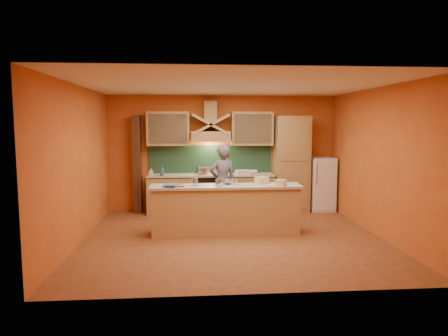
{
  "coord_description": "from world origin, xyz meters",
  "views": [
    {
      "loc": [
        -0.73,
        -7.23,
        2.11
      ],
      "look_at": [
        -0.09,
        0.9,
        1.21
      ],
      "focal_mm": 32.0,
      "sensor_mm": 36.0,
      "label": 1
    }
  ],
  "objects": [
    {
      "name": "jar_large",
      "position": [
        -0.69,
        0.32,
        1.02
      ],
      "size": [
        0.16,
        0.16,
        0.14
      ],
      "primitive_type": "cylinder",
      "rotation": [
        0.0,
        0.0,
        0.33
      ],
      "color": "silver",
      "rests_on": "island_top"
    },
    {
      "name": "hood_chimney",
      "position": [
        -0.3,
        2.35,
        2.4
      ],
      "size": [
        0.3,
        0.3,
        0.5
      ],
      "primitive_type": "cube",
      "color": "#AB844E",
      "rests_on": "wall_back"
    },
    {
      "name": "jar_small",
      "position": [
        -0.24,
        0.16,
        1.02
      ],
      "size": [
        0.14,
        0.14,
        0.14
      ],
      "primitive_type": "cylinder",
      "rotation": [
        0.0,
        0.0,
        0.1
      ],
      "color": "silver",
      "rests_on": "island_top"
    },
    {
      "name": "base_cabinet_right",
      "position": [
        0.65,
        2.2,
        0.43
      ],
      "size": [
        1.1,
        0.6,
        0.86
      ],
      "primitive_type": "cube",
      "color": "#AB844E",
      "rests_on": "floor"
    },
    {
      "name": "mixing_bowl",
      "position": [
        -0.01,
        0.44,
        0.98
      ],
      "size": [
        0.37,
        0.37,
        0.08
      ],
      "primitive_type": "imported",
      "rotation": [
        0.0,
        0.0,
        -0.18
      ],
      "color": "white",
      "rests_on": "island_top"
    },
    {
      "name": "wall_back",
      "position": [
        0.0,
        2.5,
        1.4
      ],
      "size": [
        5.5,
        0.02,
        2.8
      ],
      "primitive_type": "cube",
      "color": "#CE6328",
      "rests_on": "floor"
    },
    {
      "name": "island_top",
      "position": [
        -0.1,
        0.3,
        0.92
      ],
      "size": [
        2.9,
        0.62,
        0.05
      ],
      "primitive_type": "cube",
      "color": "#BEB4A1",
      "rests_on": "island_body"
    },
    {
      "name": "island_body",
      "position": [
        -0.1,
        0.3,
        0.44
      ],
      "size": [
        2.8,
        0.55,
        0.88
      ],
      "primitive_type": "cube",
      "color": "tan",
      "rests_on": "floor"
    },
    {
      "name": "pantry_column",
      "position": [
        1.65,
        2.2,
        1.15
      ],
      "size": [
        0.8,
        0.6,
        2.3
      ],
      "primitive_type": "cube",
      "color": "#AB844E",
      "rests_on": "floor"
    },
    {
      "name": "backsplash",
      "position": [
        -0.3,
        2.48,
        1.25
      ],
      "size": [
        3.0,
        0.03,
        0.7
      ],
      "primitive_type": "cube",
      "color": "#19392A",
      "rests_on": "wall_back"
    },
    {
      "name": "wall_front",
      "position": [
        0.0,
        -2.5,
        1.4
      ],
      "size": [
        5.5,
        0.02,
        2.8
      ],
      "primitive_type": "cube",
      "color": "#CE6328",
      "rests_on": "floor"
    },
    {
      "name": "wall_left",
      "position": [
        -2.75,
        0.0,
        1.4
      ],
      "size": [
        0.02,
        5.0,
        2.8
      ],
      "primitive_type": "cube",
      "color": "#CE6328",
      "rests_on": "floor"
    },
    {
      "name": "base_cabinet_left",
      "position": [
        -1.25,
        2.2,
        0.43
      ],
      "size": [
        1.1,
        0.6,
        0.86
      ],
      "primitive_type": "cube",
      "color": "#AB844E",
      "rests_on": "floor"
    },
    {
      "name": "pot_large",
      "position": [
        -0.48,
        2.13,
        0.99
      ],
      "size": [
        0.29,
        0.29,
        0.18
      ],
      "primitive_type": "cylinder",
      "rotation": [
        0.0,
        0.0,
        0.4
      ],
      "color": "#ADADB4",
      "rests_on": "stove"
    },
    {
      "name": "bowl_back",
      "position": [
        0.73,
        2.31,
        0.96
      ],
      "size": [
        0.29,
        0.29,
        0.07
      ],
      "primitive_type": "imported",
      "rotation": [
        0.0,
        0.0,
        -0.28
      ],
      "color": "white",
      "rests_on": "counter_top"
    },
    {
      "name": "cloth",
      "position": [
        0.78,
        0.21,
        0.95
      ],
      "size": [
        0.29,
        0.26,
        0.02
      ],
      "primitive_type": "cube",
      "rotation": [
        0.0,
        0.0,
        0.41
      ],
      "color": "beige",
      "rests_on": "island_top"
    },
    {
      "name": "dish_rack",
      "position": [
        0.45,
        2.04,
        0.97
      ],
      "size": [
        0.35,
        0.29,
        0.11
      ],
      "primitive_type": "cube",
      "rotation": [
        0.0,
        0.0,
        0.2
      ],
      "color": "silver",
      "rests_on": "counter_top"
    },
    {
      "name": "floor",
      "position": [
        0.0,
        0.0,
        0.0
      ],
      "size": [
        5.5,
        5.0,
        0.01
      ],
      "primitive_type": "cube",
      "color": "brown",
      "rests_on": "ground"
    },
    {
      "name": "grocery_bag_a",
      "position": [
        0.61,
        0.37,
        1.02
      ],
      "size": [
        0.28,
        0.26,
        0.15
      ],
      "primitive_type": "cube",
      "rotation": [
        0.0,
        0.0,
        0.45
      ],
      "color": "beige",
      "rests_on": "island_top"
    },
    {
      "name": "grocery_bag_b",
      "position": [
        0.93,
        0.13,
        1.0
      ],
      "size": [
        0.25,
        0.23,
        0.12
      ],
      "primitive_type": "cube",
      "rotation": [
        0.0,
        0.0,
        -0.59
      ],
      "color": "beige",
      "rests_on": "island_top"
    },
    {
      "name": "range_hood",
      "position": [
        -0.3,
        2.25,
        1.82
      ],
      "size": [
        0.92,
        0.5,
        0.24
      ],
      "primitive_type": "cube",
      "color": "#AB844E",
      "rests_on": "wall_back"
    },
    {
      "name": "pot_small",
      "position": [
        -0.08,
        2.35,
        0.97
      ],
      "size": [
        0.21,
        0.21,
        0.14
      ],
      "primitive_type": "cylinder",
      "rotation": [
        0.0,
        0.0,
        0.08
      ],
      "color": "silver",
      "rests_on": "stove"
    },
    {
      "name": "soap_bottle_b",
      "position": [
        -1.43,
        1.94,
        1.05
      ],
      "size": [
        0.11,
        0.11,
        0.26
      ],
      "primitive_type": "imported",
      "rotation": [
        0.0,
        0.0,
        0.09
      ],
      "color": "#2E5D80",
      "rests_on": "counter_top"
    },
    {
      "name": "wall_right",
      "position": [
        2.75,
        0.0,
        1.4
      ],
      "size": [
        0.02,
        5.0,
        2.8
      ],
      "primitive_type": "cube",
      "color": "#CE6328",
      "rests_on": "floor"
    },
    {
      "name": "ceiling",
      "position": [
        0.0,
        0.0,
        2.8
      ],
      "size": [
        5.5,
        5.0,
        0.01
      ],
      "primitive_type": "cube",
      "color": "white",
      "rests_on": "wall_back"
    },
    {
      "name": "book_lower",
      "position": [
        -1.14,
        0.19,
        0.96
      ],
      "size": [
        0.33,
        0.37,
        0.03
      ],
      "primitive_type": "imported",
      "rotation": [
        0.0,
        0.0,
        0.44
      ],
      "color": "#B35940",
      "rests_on": "island_top"
    },
    {
      "name": "upper_cabinet_right",
      "position": [
        0.7,
        2.33,
        2.0
      ],
      "size": [
        1.0,
        0.35,
        0.8
      ],
      "primitive_type": "cube",
      "color": "#AB844E",
      "rests_on": "wall_back"
    },
    {
      "name": "person",
      "position": [
        -0.07,
        1.51,
        0.83
      ],
      "size": [
        0.68,
        0.53,
        1.66
      ],
      "primitive_type": "imported",
      "rotation": [
        0.0,
        0.0,
        3.39
      ],
      "color": "slate",
      "rests_on": "floor"
    },
    {
      "name": "trim_column_left",
      "position": [
        -2.05,
        2.35,
        1.15
      ],
      "size": [
        0.2,
        0.3,
        2.3
      ],
      "primitive_type": "cube",
      "color": "#472816",
      "rests_on": "floor"
    },
    {
      "name": "stove",
      "position": [
        -0.3,
        2.2,
        0.45
      ],
      "size": [
        0.6,
        0.58,
        0.9
      ],
      "primitive_type": "cube",
      "color": "black",
      "rests_on": "floor"
    },
    {
      "name": "fridge",
      "position": [
        2.4,
        2.2,
        0.65
      ],
      "size": [
        0.58,
        0.6,
        1.3
      ],
      "primitive_type": "cube",
      "color": "white",
      "rests_on": "floor"
    },
    {
      "name": "counter_top",
      "position": [
        -0.3,
        2.2,
        0.9
      ],
      "size": [
        3.0,
        0.62,
        0.04
      ],
      "primitive_type": "cube",
      "color": "#BEB4A1",
      "rests_on": "base_cabinet_left"
    },
    {
      "name": "soap_bottle_a",
      "position": [
        -1.68,
        1.96,
        1.01
      ],
      "size": [
        0.09,
        0.09,
        0.18
      ],
      "primitive_type": "imported",
      "rotation": [
        0.0,
        0.0,
        -0.1
      ],
      "color": "silver",
      "rests_on": "counter_top"
    },
    {
      "name": "kitchen_scale",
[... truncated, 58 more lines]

